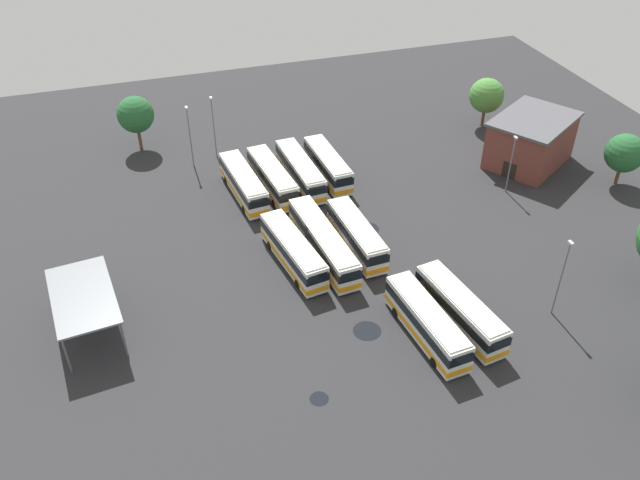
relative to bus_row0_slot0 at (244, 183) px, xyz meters
The scene contains 22 objects.
ground_plane 16.06m from the bus_row0_slot0, 27.07° to the left, with size 108.38×108.38×0.00m, color #28282B.
bus_row0_slot0 is the anchor object (origin of this frame).
bus_row0_slot1 3.66m from the bus_row0_slot0, 93.87° to the left, with size 11.85×3.74×3.46m.
bus_row0_slot2 7.41m from the bus_row0_slot0, 95.82° to the left, with size 12.07×3.24×3.46m.
bus_row0_slot3 11.12m from the bus_row0_slot0, 95.45° to the left, with size 11.00×3.11×3.46m.
bus_row1_slot0 14.96m from the bus_row0_slot0, ahead, with size 11.95×4.29×3.46m.
bus_row1_slot1 15.22m from the bus_row0_slot0, 20.96° to the left, with size 14.23×3.68×3.46m.
bus_row1_slot2 16.94m from the bus_row0_slot0, 33.24° to the left, with size 11.10×3.18×3.46m.
bus_row2_slot2 30.78m from the bus_row0_slot0, 20.23° to the left, with size 11.57×3.63×3.46m.
bus_row2_slot3 31.70m from the bus_row0_slot0, 26.92° to the left, with size 11.73×4.22×3.46m.
depot_building 37.50m from the bus_row0_slot0, 84.98° to the left, with size 13.05×13.95×6.40m.
maintenance_shelter 26.36m from the bus_row0_slot0, 45.70° to the right, with size 10.80×6.57×4.28m.
lamp_post_near_entrance 38.07m from the bus_row0_slot0, 38.64° to the left, with size 0.56×0.28×8.57m.
lamp_post_far_corner 10.88m from the bus_row0_slot0, 153.39° to the right, with size 0.56×0.28×8.31m.
lamp_post_mid_lot 11.29m from the bus_row0_slot0, behind, with size 0.56×0.28×8.53m.
lamp_post_by_building 32.27m from the bus_row0_slot0, 74.14° to the left, with size 0.56×0.28×7.50m.
tree_south_edge 19.69m from the bus_row0_slot0, 146.25° to the right, with size 4.86×4.86×7.50m.
tree_north_edge 46.56m from the bus_row0_slot0, 75.74° to the left, with size 4.75×4.75×6.72m.
tree_east_edge 37.98m from the bus_row0_slot0, 102.28° to the left, with size 4.88×4.88×7.11m.
puddle_near_shelter 32.93m from the bus_row0_slot0, ahead, with size 1.65×1.65×0.01m, color black.
puddle_back_corner 27.21m from the bus_row0_slot0, 12.35° to the left, with size 2.68×2.68×0.01m, color black.
puddle_between_rows 16.29m from the bus_row0_slot0, 46.72° to the left, with size 2.69×2.69×0.01m, color black.
Camera 1 is at (53.83, -19.46, 43.83)m, focal length 37.29 mm.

